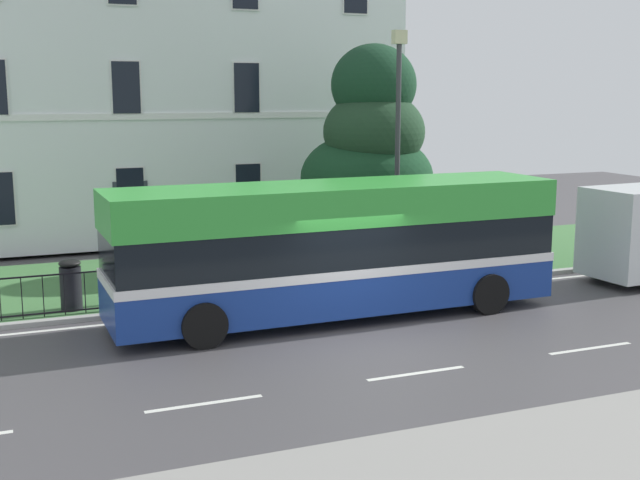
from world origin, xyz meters
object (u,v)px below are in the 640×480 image
(evergreen_tree, at_px, (365,177))
(litter_bin, at_px, (71,285))
(single_decker_bus, at_px, (336,247))
(street_lamp_post, at_px, (398,137))
(georgian_townhouse, at_px, (105,43))

(evergreen_tree, distance_m, litter_bin, 9.71)
(single_decker_bus, height_order, street_lamp_post, street_lamp_post)
(evergreen_tree, distance_m, single_decker_bus, 6.59)
(georgian_townhouse, distance_m, evergreen_tree, 11.35)
(single_decker_bus, distance_m, street_lamp_post, 4.89)
(litter_bin, bearing_deg, evergreen_tree, 19.29)
(georgian_townhouse, height_order, street_lamp_post, georgian_townhouse)
(evergreen_tree, bearing_deg, single_decker_bus, -120.71)
(litter_bin, bearing_deg, single_decker_bus, -23.48)
(street_lamp_post, bearing_deg, litter_bin, -176.37)
(georgian_townhouse, relative_size, evergreen_tree, 3.00)
(georgian_townhouse, distance_m, single_decker_bus, 15.18)
(evergreen_tree, relative_size, street_lamp_post, 1.01)
(georgian_townhouse, relative_size, single_decker_bus, 1.92)
(georgian_townhouse, xyz_separation_m, street_lamp_post, (6.21, -10.90, -2.93))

